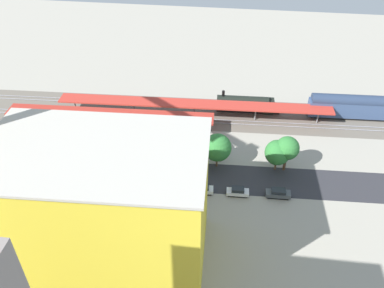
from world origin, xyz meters
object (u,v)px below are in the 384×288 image
box_truck_0 (172,188)px  street_tree_1 (287,148)px  parked_car_1 (238,192)px  parked_car_4 (124,182)px  platform_canopy_near (110,114)px  street_tree_3 (196,143)px  parked_car_2 (203,190)px  street_tree_2 (217,148)px  locomotive (248,104)px  street_tree_0 (277,153)px  passenger_coach (350,106)px  parked_car_0 (278,194)px  parked_car_6 (57,174)px  parked_car_5 (92,177)px  platform_canopy_far (194,104)px  construction_building (103,209)px  parked_car_7 (20,171)px  parked_car_3 (166,184)px

box_truck_0 → street_tree_1: street_tree_1 is taller
parked_car_1 → parked_car_4: bearing=0.2°
platform_canopy_near → street_tree_3: size_ratio=6.70×
parked_car_2 → street_tree_1: street_tree_1 is taller
platform_canopy_near → street_tree_2: (-26.01, 10.59, 0.92)m
locomotive → street_tree_0: street_tree_0 is taller
passenger_coach → box_truck_0: bearing=40.2°
parked_car_0 → street_tree_3: bearing=-27.2°
locomotive → parked_car_6: locomotive is taller
platform_canopy_near → parked_car_6: platform_canopy_near is taller
passenger_coach → parked_car_5: passenger_coach is taller
platform_canopy_far → locomotive: (-13.01, -4.68, -1.79)m
platform_canopy_near → construction_building: 37.70m
passenger_coach → parked_car_4: (48.35, 31.06, -2.61)m
parked_car_1 → parked_car_2: (6.75, 0.29, 0.01)m
street_tree_2 → platform_canopy_far: bearing=-68.5°
platform_canopy_far → parked_car_5: 31.38m
platform_canopy_near → parked_car_4: bearing=113.7°
parked_car_2 → box_truck_0: bearing=11.7°
parked_car_2 → street_tree_2: street_tree_2 is taller
platform_canopy_far → construction_building: (8.23, 43.18, 7.04)m
parked_car_1 → street_tree_2: bearing=-59.6°
platform_canopy_near → parked_car_0: platform_canopy_near is taller
construction_building → street_tree_0: construction_building is taller
parked_car_0 → parked_car_5: (36.89, 0.25, 0.05)m
platform_canopy_near → parked_car_4: size_ratio=10.71×
box_truck_0 → street_tree_2: street_tree_2 is taller
parked_car_2 → box_truck_0: size_ratio=0.42×
street_tree_3 → passenger_coach: bearing=-148.2°
parked_car_6 → box_truck_0: 24.16m
platform_canopy_far → box_truck_0: (0.72, 27.80, -1.99)m
parked_car_1 → locomotive: bearing=-92.1°
parked_car_2 → street_tree_3: street_tree_3 is taller
parked_car_0 → street_tree_0: 8.91m
parked_car_2 → parked_car_5: parked_car_5 is taller
platform_canopy_near → parked_car_0: (-38.46, 18.15, -3.19)m
platform_canopy_far → box_truck_0: platform_canopy_far is taller
parked_car_6 → street_tree_1: street_tree_1 is taller
parked_car_4 → street_tree_2: bearing=-155.4°
parked_car_5 → street_tree_1: street_tree_1 is taller
box_truck_0 → parked_car_4: bearing=-8.2°
passenger_coach → street_tree_2: street_tree_2 is taller
parked_car_2 → street_tree_0: bearing=-147.8°
parked_car_7 → box_truck_0: size_ratio=0.44×
parked_car_2 → street_tree_2: (-2.01, -8.35, 4.13)m
parked_car_2 → street_tree_2: bearing=-103.6°
street_tree_0 → street_tree_3: bearing=-2.1°
parked_car_3 → parked_car_4: (8.35, 0.32, -0.10)m
parked_car_4 → box_truck_0: box_truck_0 is taller
parked_car_0 → parked_car_7: parked_car_0 is taller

